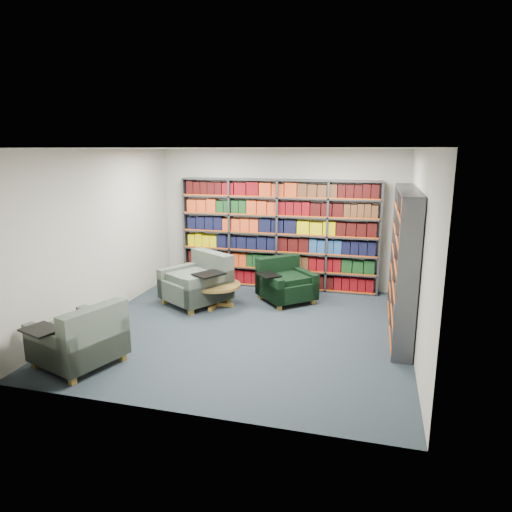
% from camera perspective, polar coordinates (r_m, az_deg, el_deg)
% --- Properties ---
extents(room_shell, '(5.02, 5.02, 2.82)m').
position_cam_1_polar(room_shell, '(6.97, -1.26, 1.72)').
color(room_shell, black).
rests_on(room_shell, ground).
extents(bookshelf_back, '(4.00, 0.28, 2.20)m').
position_cam_1_polar(bookshelf_back, '(9.26, 2.75, 2.66)').
color(bookshelf_back, '#47494F').
rests_on(bookshelf_back, ground).
extents(bookshelf_right, '(0.28, 2.50, 2.20)m').
position_cam_1_polar(bookshelf_right, '(7.37, 17.88, -0.69)').
color(bookshelf_right, '#47494F').
rests_on(bookshelf_right, ground).
extents(chair_teal_left, '(1.39, 1.39, 0.92)m').
position_cam_1_polar(chair_teal_left, '(8.50, -7.01, -3.41)').
color(chair_teal_left, '#0A2335').
rests_on(chair_teal_left, ground).
extents(chair_green_right, '(1.24, 1.24, 0.80)m').
position_cam_1_polar(chair_green_right, '(8.60, 3.54, -3.48)').
color(chair_green_right, black).
rests_on(chair_green_right, ground).
extents(chair_teal_front, '(1.20, 1.25, 0.86)m').
position_cam_1_polar(chair_teal_front, '(6.46, -20.89, -9.92)').
color(chair_teal_front, '#0A2335').
rests_on(chair_teal_front, ground).
extents(coffee_table, '(0.89, 0.89, 0.63)m').
position_cam_1_polar(coffee_table, '(8.29, -5.03, -4.05)').
color(coffee_table, brown).
rests_on(coffee_table, ground).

